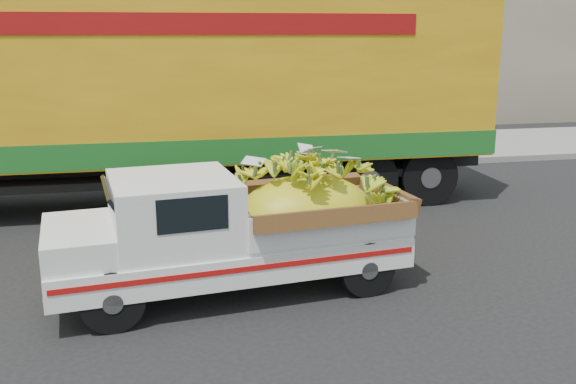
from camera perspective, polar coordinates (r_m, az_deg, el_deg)
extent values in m
plane|color=black|center=(8.52, -12.62, -8.60)|extent=(100.00, 100.00, 0.00)
cube|color=gray|center=(14.91, -12.45, 1.57)|extent=(60.00, 0.25, 0.15)
cube|color=gray|center=(16.97, -12.42, 3.07)|extent=(60.00, 4.00, 0.14)
cube|color=gray|center=(27.30, 18.96, 12.95)|extent=(14.00, 6.00, 6.00)
cylinder|color=black|center=(7.42, -15.35, -9.31)|extent=(0.73, 0.29, 0.71)
cylinder|color=black|center=(8.69, -15.98, -5.83)|extent=(0.73, 0.29, 0.71)
cylinder|color=black|center=(8.15, 6.98, -6.73)|extent=(0.73, 0.29, 0.71)
cylinder|color=black|center=(9.32, 3.33, -3.92)|extent=(0.73, 0.29, 0.71)
cube|color=silver|center=(8.19, -5.23, -5.35)|extent=(4.56, 2.12, 0.36)
cube|color=#A50F0C|center=(7.44, -3.76, -6.88)|extent=(4.28, 0.54, 0.07)
cube|color=silver|center=(8.03, -20.49, -7.37)|extent=(0.28, 1.56, 0.13)
cube|color=silver|center=(7.88, -18.15, -4.12)|extent=(0.97, 1.58, 0.34)
cube|color=silver|center=(7.88, -10.13, -1.69)|extent=(1.63, 1.69, 0.84)
cube|color=black|center=(7.12, -8.46, -2.01)|extent=(0.79, 0.11, 0.39)
cube|color=silver|center=(8.38, 2.18, -1.82)|extent=(2.33, 1.84, 0.48)
ellipsoid|color=yellow|center=(8.37, 1.58, -2.52)|extent=(2.09, 1.50, 1.20)
cylinder|color=black|center=(12.49, 12.31, 1.39)|extent=(1.10, 0.32, 1.10)
cylinder|color=black|center=(14.30, 9.10, 3.14)|extent=(1.10, 0.32, 1.10)
cylinder|color=black|center=(12.06, 7.09, 1.16)|extent=(1.10, 0.32, 1.10)
cylinder|color=black|center=(13.92, 4.47, 2.98)|extent=(1.10, 0.32, 1.10)
cube|color=black|center=(12.37, -9.98, 2.47)|extent=(12.00, 1.04, 0.36)
cube|color=gold|center=(12.15, -10.31, 9.87)|extent=(11.77, 2.54, 2.84)
cube|color=#1B5F1E|center=(12.29, -10.07, 4.43)|extent=(11.83, 2.56, 0.45)
cube|color=maroon|center=(10.86, -10.34, 14.51)|extent=(8.40, 0.05, 0.35)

